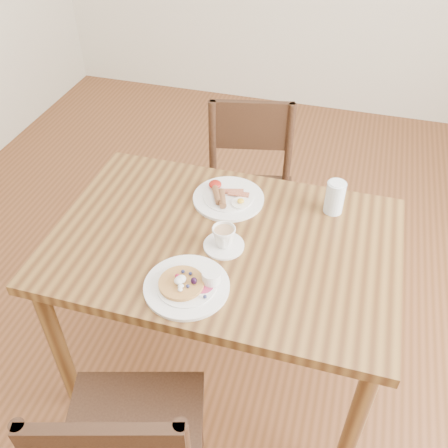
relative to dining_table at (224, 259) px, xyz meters
The scene contains 8 objects.
ground 0.65m from the dining_table, ahead, with size 5.00×5.00×0.00m, color brown.
dining_table is the anchor object (origin of this frame).
chair_near 0.69m from the dining_table, 98.27° to the right, with size 0.52×0.52×0.88m.
chair_far 0.65m from the dining_table, 95.43° to the left, with size 0.50×0.50×0.88m.
pancake_plate 0.27m from the dining_table, 100.56° to the right, with size 0.27×0.27×0.06m.
breakfast_plate 0.25m from the dining_table, 102.75° to the left, with size 0.27×0.27×0.04m.
teacup_saucer 0.14m from the dining_table, 74.81° to the right, with size 0.14×0.14×0.08m.
water_glass 0.46m from the dining_table, 37.17° to the left, with size 0.07×0.07×0.13m, color silver.
Camera 1 is at (0.35, -1.22, 1.93)m, focal length 40.00 mm.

